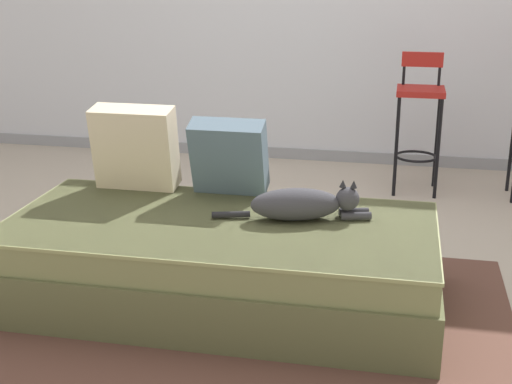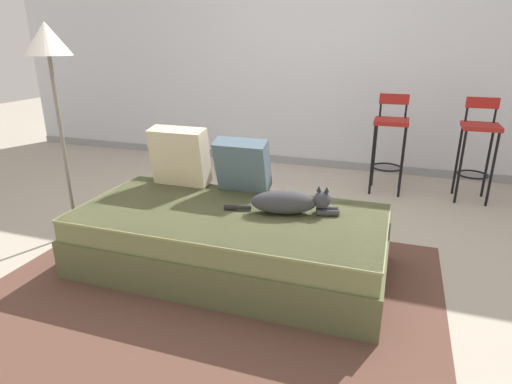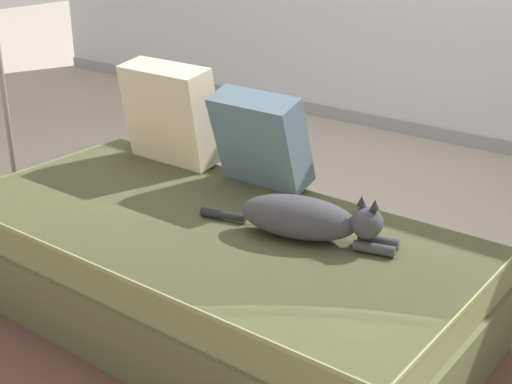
{
  "view_description": "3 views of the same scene",
  "coord_description": "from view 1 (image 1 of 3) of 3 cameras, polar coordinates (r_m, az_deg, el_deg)",
  "views": [
    {
      "loc": [
        0.79,
        -3.4,
        1.56
      ],
      "look_at": [
        0.15,
        -0.3,
        0.53
      ],
      "focal_mm": 50.0,
      "sensor_mm": 36.0,
      "label": 1
    },
    {
      "loc": [
        0.98,
        -2.77,
        1.47
      ],
      "look_at": [
        0.15,
        -0.3,
        0.53
      ],
      "focal_mm": 30.0,
      "sensor_mm": 36.0,
      "label": 2
    },
    {
      "loc": [
        1.6,
        -2.18,
        1.5
      ],
      "look_at": [
        0.15,
        -0.3,
        0.53
      ],
      "focal_mm": 50.0,
      "sensor_mm": 36.0,
      "label": 3
    }
  ],
  "objects": [
    {
      "name": "ground_plane",
      "position": [
        3.82,
        -1.29,
        -6.01
      ],
      "size": [
        16.0,
        16.0,
        0.0
      ],
      "primitive_type": "plane",
      "color": "#A89E8E",
      "rests_on": "ground"
    },
    {
      "name": "wall_baseboard_trim",
      "position": [
        5.85,
        3.54,
        3.06
      ],
      "size": [
        8.0,
        0.02,
        0.09
      ],
      "primitive_type": "cube",
      "color": "gray",
      "rests_on": "ground"
    },
    {
      "name": "area_rug",
      "position": [
        3.21,
        -4.15,
        -10.94
      ],
      "size": [
        2.71,
        2.09,
        0.01
      ],
      "primitive_type": "cube",
      "color": "brown",
      "rests_on": "ground"
    },
    {
      "name": "couch",
      "position": [
        3.38,
        -2.85,
        -5.5
      ],
      "size": [
        2.01,
        0.99,
        0.41
      ],
      "color": "brown",
      "rests_on": "ground"
    },
    {
      "name": "throw_pillow_corner",
      "position": [
        3.76,
        -9.64,
        3.54
      ],
      "size": [
        0.43,
        0.22,
        0.44
      ],
      "color": "beige",
      "rests_on": "couch"
    },
    {
      "name": "throw_pillow_middle",
      "position": [
        3.62,
        -2.17,
        2.85
      ],
      "size": [
        0.38,
        0.24,
        0.4
      ],
      "color": "#4C6070",
      "rests_on": "couch"
    },
    {
      "name": "cat",
      "position": [
        3.31,
        3.72,
        -0.96
      ],
      "size": [
        0.74,
        0.27,
        0.19
      ],
      "color": "#333338",
      "rests_on": "couch"
    },
    {
      "name": "bar_stool_near_window",
      "position": [
        5.05,
        12.93,
        6.39
      ],
      "size": [
        0.32,
        0.32,
        0.96
      ],
      "color": "black",
      "rests_on": "ground"
    }
  ]
}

